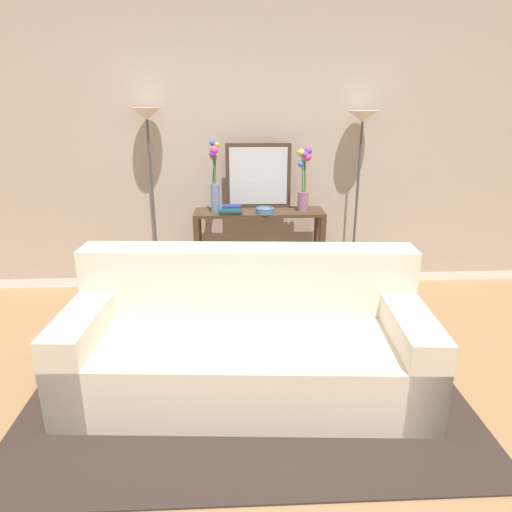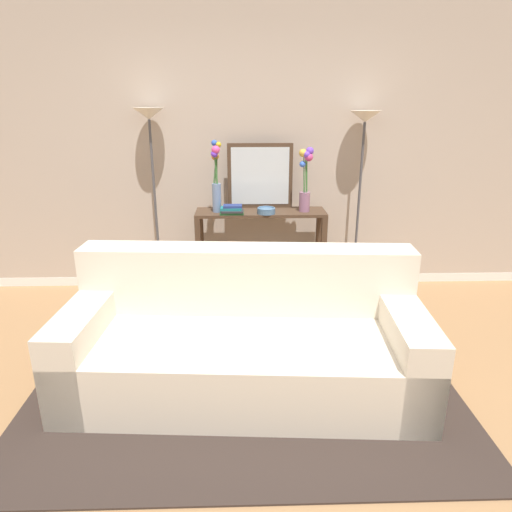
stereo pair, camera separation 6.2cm
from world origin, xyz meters
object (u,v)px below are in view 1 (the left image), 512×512
(couch, at_px, (247,343))
(vase_tall_flowers, at_px, (215,178))
(wall_mirror, at_px, (258,176))
(book_stack, at_px, (231,210))
(floor_lamp_left, at_px, (149,151))
(floor_lamp_right, at_px, (360,152))
(console_table, at_px, (259,239))
(fruit_bowl, at_px, (265,210))
(book_row_under_console, at_px, (222,290))
(vase_short_flowers, at_px, (304,180))

(couch, distance_m, vase_tall_flowers, 1.70)
(wall_mirror, bearing_deg, book_stack, -136.70)
(floor_lamp_left, distance_m, vase_tall_flowers, 0.64)
(wall_mirror, relative_size, vase_tall_flowers, 0.95)
(floor_lamp_right, bearing_deg, console_table, -173.66)
(console_table, distance_m, vase_tall_flowers, 0.71)
(couch, height_order, wall_mirror, wall_mirror)
(fruit_bowl, xyz_separation_m, book_row_under_console, (-0.41, 0.10, -0.82))
(console_table, distance_m, vase_short_flowers, 0.69)
(couch, xyz_separation_m, floor_lamp_left, (-0.83, 1.58, 1.07))
(wall_mirror, xyz_separation_m, fruit_bowl, (0.05, -0.24, -0.27))
(floor_lamp_left, height_order, vase_short_flowers, floor_lamp_left)
(vase_tall_flowers, bearing_deg, wall_mirror, 22.29)
(console_table, bearing_deg, floor_lamp_right, 6.34)
(couch, xyz_separation_m, fruit_bowl, (0.21, 1.38, 0.56))
(console_table, height_order, floor_lamp_left, floor_lamp_left)
(floor_lamp_left, height_order, book_row_under_console, floor_lamp_left)
(book_stack, bearing_deg, fruit_bowl, 1.03)
(wall_mirror, bearing_deg, console_table, -89.67)
(floor_lamp_left, xyz_separation_m, fruit_bowl, (1.03, -0.21, -0.51))
(vase_tall_flowers, bearing_deg, vase_short_flowers, -0.69)
(couch, bearing_deg, vase_short_flowers, 68.66)
(vase_tall_flowers, height_order, book_row_under_console, vase_tall_flowers)
(wall_mirror, distance_m, book_row_under_console, 1.16)
(floor_lamp_right, bearing_deg, couch, -124.79)
(floor_lamp_right, relative_size, book_row_under_console, 6.77)
(fruit_bowl, bearing_deg, floor_lamp_left, 168.72)
(vase_tall_flowers, relative_size, book_row_under_console, 2.51)
(book_stack, bearing_deg, couch, -85.76)
(book_stack, bearing_deg, floor_lamp_right, 10.00)
(floor_lamp_left, distance_m, book_row_under_console, 1.47)
(couch, distance_m, book_row_under_console, 1.51)
(vase_tall_flowers, xyz_separation_m, vase_short_flowers, (0.80, -0.01, -0.02))
(book_stack, xyz_separation_m, book_row_under_console, (-0.10, 0.11, -0.83))
(console_table, bearing_deg, book_row_under_console, 180.00)
(wall_mirror, distance_m, fruit_bowl, 0.37)
(wall_mirror, bearing_deg, book_row_under_console, -158.85)
(console_table, bearing_deg, vase_tall_flowers, -176.53)
(book_row_under_console, bearing_deg, vase_tall_flowers, -148.08)
(wall_mirror, height_order, fruit_bowl, wall_mirror)
(wall_mirror, height_order, vase_tall_flowers, vase_tall_flowers)
(console_table, height_order, vase_tall_flowers, vase_tall_flowers)
(floor_lamp_left, height_order, floor_lamp_right, floor_lamp_left)
(fruit_bowl, bearing_deg, console_table, 114.52)
(vase_tall_flowers, bearing_deg, floor_lamp_left, 167.62)
(console_table, xyz_separation_m, floor_lamp_right, (0.94, 0.10, 0.79))
(floor_lamp_left, bearing_deg, vase_tall_flowers, -12.38)
(vase_short_flowers, bearing_deg, floor_lamp_right, 14.48)
(wall_mirror, bearing_deg, couch, -95.68)
(console_table, distance_m, book_stack, 0.42)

